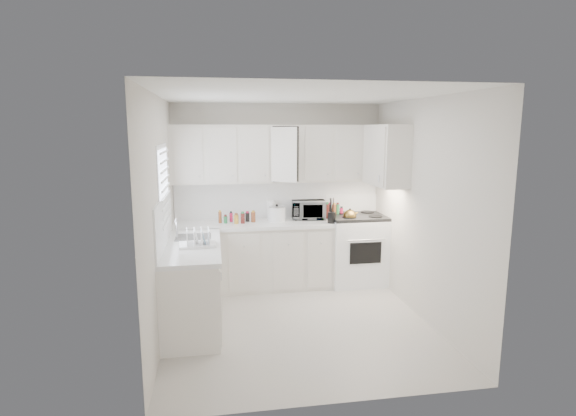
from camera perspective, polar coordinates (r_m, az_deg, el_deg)
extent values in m
plane|color=#BBB4AB|center=(5.47, 1.23, -14.29)|extent=(3.20, 3.20, 0.00)
plane|color=white|center=(5.00, 1.34, 13.99)|extent=(3.20, 3.20, 0.00)
plane|color=beige|center=(6.64, -1.26, 1.75)|extent=(3.00, 0.00, 3.00)
plane|color=beige|center=(3.56, 6.04, -5.55)|extent=(3.00, 0.00, 3.00)
plane|color=beige|center=(5.03, -15.77, -1.28)|extent=(0.00, 3.20, 3.20)
plane|color=beige|center=(5.55, 16.68, -0.29)|extent=(0.00, 3.20, 3.20)
cube|color=silver|center=(6.36, -4.34, -2.07)|extent=(2.24, 0.64, 0.05)
cube|color=silver|center=(5.28, -11.99, -4.77)|extent=(0.64, 1.62, 0.05)
cube|color=silver|center=(6.64, -1.24, 1.10)|extent=(2.98, 0.02, 0.55)
cube|color=silver|center=(5.24, -15.39, -1.66)|extent=(0.02, 1.60, 0.55)
imported|color=gray|center=(6.58, 2.59, 0.03)|extent=(0.51, 0.32, 0.33)
cylinder|color=white|center=(6.58, -2.18, -0.22)|extent=(0.12, 0.12, 0.27)
cylinder|color=brown|center=(6.44, -8.53, -1.17)|extent=(0.06, 0.06, 0.13)
cylinder|color=#297B43|center=(6.36, -7.84, -1.31)|extent=(0.06, 0.06, 0.13)
cylinder|color=#CC1B48|center=(6.45, -7.19, -1.14)|extent=(0.06, 0.06, 0.13)
cylinder|color=gold|center=(6.36, -6.49, -1.27)|extent=(0.06, 0.06, 0.13)
cylinder|color=#541B18|center=(6.46, -5.86, -1.10)|extent=(0.06, 0.06, 0.13)
cylinder|color=black|center=(6.37, -5.14, -1.23)|extent=(0.06, 0.06, 0.13)
cylinder|color=brown|center=(6.47, -4.54, -1.06)|extent=(0.06, 0.06, 0.13)
cylinder|color=#CC1B48|center=(6.65, 3.87, -0.48)|extent=(0.06, 0.06, 0.19)
cylinder|color=gold|center=(6.60, 4.46, -0.56)|extent=(0.06, 0.06, 0.19)
cylinder|color=#541B18|center=(6.68, 4.79, -0.45)|extent=(0.06, 0.06, 0.19)
cylinder|color=black|center=(6.63, 5.38, -0.53)|extent=(0.06, 0.06, 0.19)
cylinder|color=brown|center=(6.70, 5.71, -0.42)|extent=(0.06, 0.06, 0.19)
cylinder|color=#297B43|center=(6.66, 6.30, -0.50)|extent=(0.06, 0.06, 0.19)
cylinder|color=#CC1B48|center=(6.73, 6.61, -0.39)|extent=(0.06, 0.06, 0.19)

